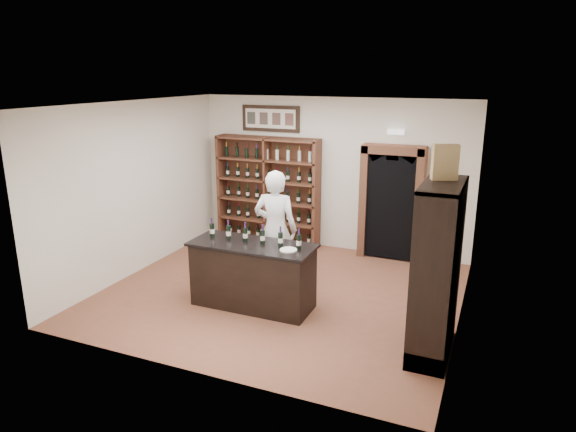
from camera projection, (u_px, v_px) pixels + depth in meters
The scene contains 20 objects.
floor at pixel (281, 293), 8.33m from camera, with size 5.50×5.50×0.00m, color brown.
ceiling at pixel (280, 104), 7.52m from camera, with size 5.50×5.50×0.00m, color white.
wall_back at pixel (331, 174), 10.14m from camera, with size 5.50×0.04×3.00m, color silver.
wall_left at pixel (137, 188), 8.95m from camera, with size 0.04×5.00×3.00m, color silver.
wall_right at pixel (468, 223), 6.89m from camera, with size 0.04×5.00×3.00m, color silver.
wine_shelf at pixel (269, 190), 10.59m from camera, with size 2.20×0.38×2.20m.
framed_picture at pixel (271, 119), 10.32m from camera, with size 1.25×0.04×0.52m, color black.
arched_doorway at pixel (391, 200), 9.62m from camera, with size 1.17×0.35×2.17m.
emergency_light at pixel (396, 132), 9.36m from camera, with size 0.30×0.10×0.10m, color white.
tasting_counter at pixel (253, 275), 7.74m from camera, with size 1.88×0.78×1.00m.
counter_bottle_0 at pixel (212, 230), 7.90m from camera, with size 0.07×0.07×0.30m.
counter_bottle_1 at pixel (228, 232), 7.79m from camera, with size 0.07×0.07×0.30m.
counter_bottle_2 at pixel (245, 234), 7.68m from camera, with size 0.07×0.07×0.30m.
counter_bottle_3 at pixel (263, 237), 7.57m from camera, with size 0.07×0.07×0.30m.
counter_bottle_4 at pixel (280, 239), 7.46m from camera, with size 0.07×0.07×0.30m.
counter_bottle_5 at pixel (299, 242), 7.36m from camera, with size 0.07×0.07×0.30m.
side_cabinet at pixel (437, 297), 6.38m from camera, with size 0.48×1.20×2.20m.
shopkeeper at pixel (276, 230), 8.35m from camera, with size 0.72×0.47×1.96m, color white.
plate at pixel (288, 250), 7.30m from camera, with size 0.25×0.25×0.02m, color silver.
wine_crate at pixel (445, 162), 6.13m from camera, with size 0.30×0.12×0.43m, color tan.
Camera 1 is at (3.09, -7.03, 3.45)m, focal length 32.00 mm.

